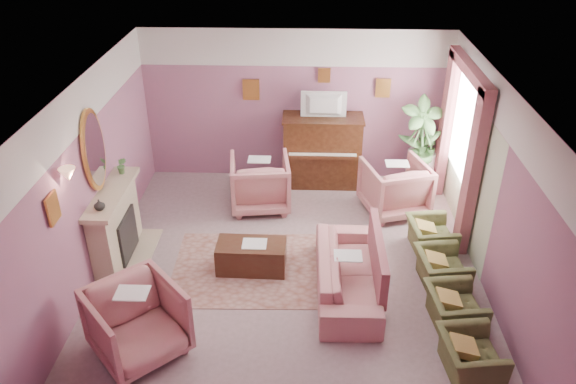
{
  "coord_description": "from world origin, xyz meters",
  "views": [
    {
      "loc": [
        0.22,
        -6.64,
        5.1
      ],
      "look_at": [
        -0.04,
        0.4,
        1.08
      ],
      "focal_mm": 35.0,
      "sensor_mm": 36.0,
      "label": 1
    }
  ],
  "objects_px": {
    "olive_chair_a": "(471,351)",
    "side_table": "(420,169)",
    "floral_armchair_front": "(137,319)",
    "olive_chair_c": "(442,265)",
    "coffee_table": "(252,256)",
    "television": "(324,104)",
    "floral_armchair_right": "(395,185)",
    "olive_chair_b": "(455,304)",
    "floral_armchair_left": "(260,180)",
    "piano": "(322,152)",
    "olive_chair_d": "(431,232)",
    "sofa": "(347,266)"
  },
  "relations": [
    {
      "from": "floral_armchair_left",
      "to": "side_table",
      "type": "bearing_deg",
      "value": 16.43
    },
    {
      "from": "olive_chair_b",
      "to": "floral_armchair_left",
      "type": "bearing_deg",
      "value": 133.55
    },
    {
      "from": "floral_armchair_left",
      "to": "olive_chair_b",
      "type": "distance_m",
      "value": 3.95
    },
    {
      "from": "floral_armchair_front",
      "to": "side_table",
      "type": "distance_m",
      "value": 5.96
    },
    {
      "from": "side_table",
      "to": "television",
      "type": "bearing_deg",
      "value": -179.68
    },
    {
      "from": "olive_chair_b",
      "to": "olive_chair_d",
      "type": "height_order",
      "value": "same"
    },
    {
      "from": "olive_chair_b",
      "to": "side_table",
      "type": "distance_m",
      "value": 3.72
    },
    {
      "from": "sofa",
      "to": "olive_chair_c",
      "type": "xyz_separation_m",
      "value": [
        1.34,
        0.2,
        -0.09
      ]
    },
    {
      "from": "floral_armchair_front",
      "to": "olive_chair_c",
      "type": "height_order",
      "value": "floral_armchair_front"
    },
    {
      "from": "olive_chair_a",
      "to": "side_table",
      "type": "height_order",
      "value": "side_table"
    },
    {
      "from": "coffee_table",
      "to": "floral_armchair_right",
      "type": "bearing_deg",
      "value": 37.24
    },
    {
      "from": "olive_chair_d",
      "to": "television",
      "type": "bearing_deg",
      "value": 128.53
    },
    {
      "from": "television",
      "to": "olive_chair_b",
      "type": "bearing_deg",
      "value": -66.08
    },
    {
      "from": "piano",
      "to": "coffee_table",
      "type": "bearing_deg",
      "value": -111.46
    },
    {
      "from": "television",
      "to": "sofa",
      "type": "distance_m",
      "value": 3.31
    },
    {
      "from": "olive_chair_d",
      "to": "side_table",
      "type": "height_order",
      "value": "side_table"
    },
    {
      "from": "television",
      "to": "floral_armchair_right",
      "type": "xyz_separation_m",
      "value": [
        1.22,
        -0.91,
        -1.09
      ]
    },
    {
      "from": "television",
      "to": "floral_armchair_right",
      "type": "height_order",
      "value": "television"
    },
    {
      "from": "television",
      "to": "olive_chair_a",
      "type": "bearing_deg",
      "value": -70.04
    },
    {
      "from": "floral_armchair_front",
      "to": "side_table",
      "type": "relative_size",
      "value": 1.46
    },
    {
      "from": "olive_chair_a",
      "to": "floral_armchair_left",
      "type": "bearing_deg",
      "value": 126.46
    },
    {
      "from": "floral_armchair_left",
      "to": "side_table",
      "type": "height_order",
      "value": "floral_armchair_left"
    },
    {
      "from": "olive_chair_c",
      "to": "side_table",
      "type": "height_order",
      "value": "side_table"
    },
    {
      "from": "olive_chair_b",
      "to": "floral_armchair_right",
      "type": "bearing_deg",
      "value": 98.59
    },
    {
      "from": "olive_chair_b",
      "to": "olive_chair_c",
      "type": "xyz_separation_m",
      "value": [
        0.0,
        0.82,
        0.0
      ]
    },
    {
      "from": "olive_chair_b",
      "to": "olive_chair_d",
      "type": "distance_m",
      "value": 1.64
    },
    {
      "from": "olive_chair_b",
      "to": "piano",
      "type": "bearing_deg",
      "value": 113.63
    },
    {
      "from": "television",
      "to": "side_table",
      "type": "xyz_separation_m",
      "value": [
        1.82,
        0.01,
        -1.25
      ]
    },
    {
      "from": "piano",
      "to": "television",
      "type": "height_order",
      "value": "television"
    },
    {
      "from": "floral_armchair_right",
      "to": "olive_chair_c",
      "type": "relative_size",
      "value": 1.35
    },
    {
      "from": "olive_chair_b",
      "to": "olive_chair_d",
      "type": "relative_size",
      "value": 1.0
    },
    {
      "from": "olive_chair_c",
      "to": "piano",
      "type": "bearing_deg",
      "value": 119.25
    },
    {
      "from": "olive_chair_c",
      "to": "floral_armchair_right",
      "type": "bearing_deg",
      "value": 102.09
    },
    {
      "from": "coffee_table",
      "to": "olive_chair_c",
      "type": "height_order",
      "value": "olive_chair_c"
    },
    {
      "from": "piano",
      "to": "coffee_table",
      "type": "xyz_separation_m",
      "value": [
        -1.06,
        -2.7,
        -0.43
      ]
    },
    {
      "from": "sofa",
      "to": "floral_armchair_left",
      "type": "height_order",
      "value": "floral_armchair_left"
    },
    {
      "from": "floral_armchair_right",
      "to": "olive_chair_d",
      "type": "xyz_separation_m",
      "value": [
        0.42,
        -1.15,
        -0.18
      ]
    },
    {
      "from": "sofa",
      "to": "floral_armchair_front",
      "type": "relative_size",
      "value": 2.02
    },
    {
      "from": "floral_armchair_left",
      "to": "olive_chair_b",
      "type": "height_order",
      "value": "floral_armchair_left"
    },
    {
      "from": "sofa",
      "to": "coffee_table",
      "type": "bearing_deg",
      "value": 162.41
    },
    {
      "from": "coffee_table",
      "to": "olive_chair_a",
      "type": "height_order",
      "value": "olive_chair_a"
    },
    {
      "from": "piano",
      "to": "olive_chair_b",
      "type": "bearing_deg",
      "value": -66.37
    },
    {
      "from": "coffee_table",
      "to": "floral_armchair_left",
      "type": "height_order",
      "value": "floral_armchair_left"
    },
    {
      "from": "olive_chair_b",
      "to": "olive_chair_d",
      "type": "bearing_deg",
      "value": 90.0
    },
    {
      "from": "sofa",
      "to": "floral_armchair_right",
      "type": "bearing_deg",
      "value": 67.02
    },
    {
      "from": "television",
      "to": "olive_chair_b",
      "type": "distance_m",
      "value": 4.24
    },
    {
      "from": "olive_chair_c",
      "to": "side_table",
      "type": "bearing_deg",
      "value": 86.54
    },
    {
      "from": "olive_chair_d",
      "to": "floral_armchair_left",
      "type": "bearing_deg",
      "value": 155.85
    },
    {
      "from": "floral_armchair_right",
      "to": "olive_chair_b",
      "type": "distance_m",
      "value": 2.82
    },
    {
      "from": "coffee_table",
      "to": "television",
      "type": "bearing_deg",
      "value": 68.18
    }
  ]
}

